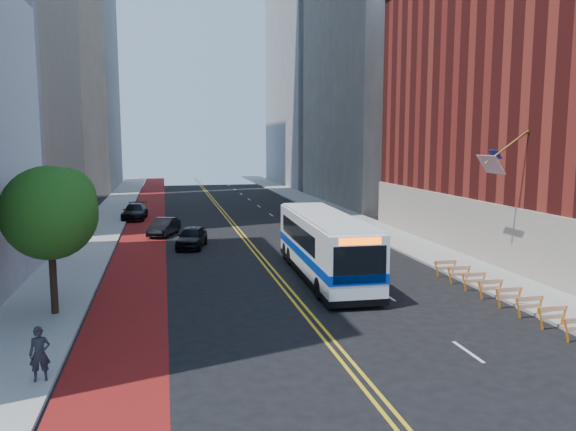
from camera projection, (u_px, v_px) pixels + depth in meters
The scene contains 16 objects.
ground at pixel (331, 343), 22.17m from camera, with size 160.00×160.00×0.00m, color black.
sidewalk_left at pixel (98, 232), 48.63m from camera, with size 4.00×140.00×0.15m, color gray.
sidewalk_right at pixel (361, 223), 53.75m from camera, with size 4.00×140.00×0.15m, color gray.
bus_lane_paint at pixel (145, 231), 49.47m from camera, with size 3.60×140.00×0.01m, color maroon.
center_line_inner at pixel (234, 228), 51.16m from camera, with size 0.14×140.00×0.01m, color gold.
center_line_outer at pixel (238, 228), 51.24m from camera, with size 0.14×140.00×0.01m, color gold.
lane_dashes at pixel (271, 215), 59.97m from camera, with size 0.14×98.20×0.01m.
midrise_right_near at pixel (397, 44), 70.85m from camera, with size 18.00×26.00×40.00m, color slate.
midrise_right_far at pixel (335, 28), 99.09m from camera, with size 20.00×28.00×55.00m, color gray.
construction_barriers at pixel (499, 290), 27.44m from camera, with size 1.42×10.91×1.00m.
street_tree at pixel (51, 209), 24.96m from camera, with size 4.20×4.20×6.70m.
transit_bus at pixel (324, 245), 32.62m from camera, with size 3.44×13.52×3.69m.
car_a at pixel (192, 237), 41.76m from camera, with size 1.87×4.66×1.59m, color black.
car_b at pixel (164, 227), 47.06m from camera, with size 1.54×4.43×1.46m, color black.
car_c at pixel (135, 212), 56.59m from camera, with size 2.19×5.39×1.57m, color black.
pedestrian at pixel (40, 354), 18.26m from camera, with size 0.66×0.43×1.81m, color black.
Camera 1 is at (-6.27, -20.42, 7.98)m, focal length 35.00 mm.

